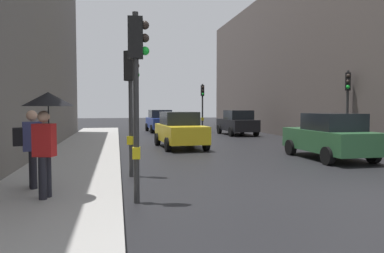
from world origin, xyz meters
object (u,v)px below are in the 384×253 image
Objects in this scene: traffic_light_near_left at (137,73)px; traffic_light_mid_street at (348,95)px; car_blue_van at (160,121)px; pedestrian_with_umbrella at (47,115)px; traffic_light_far_median at (203,99)px; car_yellow_taxi at (180,130)px; traffic_light_near_right at (131,88)px; car_green_estate at (330,136)px; car_dark_suv at (237,123)px; pedestrian_with_grey_backpack at (30,144)px.

traffic_light_near_left reaches higher than traffic_light_mid_street.
car_blue_van is 22.07m from pedestrian_with_umbrella.
traffic_light_far_median is at bearing 68.58° from pedestrian_with_umbrella.
car_blue_van is at bearing 88.13° from car_yellow_taxi.
traffic_light_near_right is 1.72× the size of pedestrian_with_umbrella.
traffic_light_mid_street is at bearing -61.57° from car_blue_van.
car_green_estate is (7.57, 5.01, -1.83)m from traffic_light_near_left.
traffic_light_near_left is at bearing -104.56° from car_yellow_taxi.
car_blue_van is at bearing 82.13° from traffic_light_near_left.
traffic_light_far_median is 21.77m from pedestrian_with_umbrella.
pedestrian_with_grey_backpack is at bearing -122.62° from car_dark_suv.
car_yellow_taxi is 2.01× the size of pedestrian_with_umbrella.
pedestrian_with_grey_backpack is at bearing -142.89° from traffic_light_near_right.
traffic_light_mid_street is at bearing 26.14° from traffic_light_near_right.
car_dark_suv is (1.84, -3.05, -1.74)m from traffic_light_far_median.
traffic_light_near_right is 0.85× the size of car_yellow_taxi.
traffic_light_far_median is 13.04m from traffic_light_mid_street.
traffic_light_mid_street is 8.19m from car_yellow_taxi.
car_yellow_taxi is 1.02× the size of car_green_estate.
car_blue_van is at bearing 139.23° from car_dark_suv.
traffic_light_near_right is at bearing 37.11° from pedestrian_with_grey_backpack.
car_green_estate is at bearing 33.49° from traffic_light_near_left.
car_green_estate is (-2.80, -3.02, -1.69)m from traffic_light_mid_street.
pedestrian_with_umbrella reaches higher than car_yellow_taxi.
pedestrian_with_grey_backpack is (-2.33, -1.77, -1.38)m from traffic_light_near_right.
pedestrian_with_umbrella is at bearing -122.22° from traffic_light_near_right.
traffic_light_far_median is 2.14× the size of pedestrian_with_grey_backpack.
pedestrian_with_umbrella is at bearing -152.40° from car_green_estate.
traffic_light_near_right reaches higher than pedestrian_with_umbrella.
traffic_light_mid_street reaches higher than car_green_estate.
car_blue_van is (2.99, 21.65, -1.83)m from traffic_light_near_left.
car_yellow_taxi is 10.18m from pedestrian_with_grey_backpack.
traffic_light_mid_street is 0.88× the size of car_green_estate.
car_green_estate is 10.59m from pedestrian_with_umbrella.
car_green_estate is at bearing -84.80° from traffic_light_far_median.
pedestrian_with_umbrella is (-7.95, -20.26, -0.78)m from traffic_light_far_median.
traffic_light_near_left is at bearing -146.51° from car_green_estate.
traffic_light_near_left is 1.84× the size of pedestrian_with_umbrella.
traffic_light_mid_street is 15.58m from car_blue_van.
traffic_light_near_right is at bearing -110.18° from car_yellow_taxi.
car_blue_van is at bearing 105.37° from car_green_estate.
traffic_light_near_right is 0.97× the size of traffic_light_far_median.
traffic_light_near_right is 2.95m from traffic_light_near_left.
car_yellow_taxi is 2.43× the size of pedestrian_with_grey_backpack.
traffic_light_mid_street is 0.87× the size of car_blue_van.
traffic_light_near_right reaches higher than car_dark_suv.
traffic_light_near_left reaches higher than traffic_light_near_right.
car_yellow_taxi is 7.08m from car_green_estate.
pedestrian_with_umbrella is at bearing 176.11° from traffic_light_near_left.
pedestrian_with_grey_backpack is (-9.90, -3.83, 0.29)m from car_green_estate.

